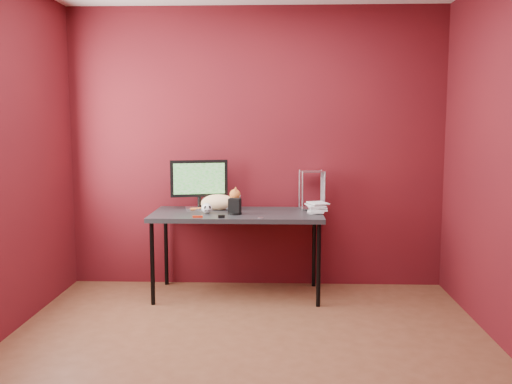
{
  "coord_description": "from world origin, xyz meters",
  "views": [
    {
      "loc": [
        0.2,
        -3.59,
        1.55
      ],
      "look_at": [
        0.02,
        1.15,
        0.96
      ],
      "focal_mm": 40.0,
      "sensor_mm": 36.0,
      "label": 1
    }
  ],
  "objects_px": {
    "monitor": "(199,182)",
    "speaker": "(235,207)",
    "cat": "(219,202)",
    "skull_mug": "(207,208)",
    "book_stack": "(309,156)",
    "desk": "(237,218)"
  },
  "relations": [
    {
      "from": "monitor",
      "to": "speaker",
      "type": "distance_m",
      "value": 0.48
    },
    {
      "from": "desk",
      "to": "speaker",
      "type": "xyz_separation_m",
      "value": [
        -0.01,
        -0.1,
        0.11
      ]
    },
    {
      "from": "cat",
      "to": "speaker",
      "type": "relative_size",
      "value": 3.24
    },
    {
      "from": "speaker",
      "to": "cat",
      "type": "bearing_deg",
      "value": 134.1
    },
    {
      "from": "speaker",
      "to": "book_stack",
      "type": "height_order",
      "value": "book_stack"
    },
    {
      "from": "cat",
      "to": "skull_mug",
      "type": "bearing_deg",
      "value": -109.58
    },
    {
      "from": "cat",
      "to": "book_stack",
      "type": "bearing_deg",
      "value": -5.16
    },
    {
      "from": "speaker",
      "to": "book_stack",
      "type": "relative_size",
      "value": 0.14
    },
    {
      "from": "monitor",
      "to": "skull_mug",
      "type": "distance_m",
      "value": 0.33
    },
    {
      "from": "desk",
      "to": "cat",
      "type": "relative_size",
      "value": 3.33
    },
    {
      "from": "cat",
      "to": "desk",
      "type": "bearing_deg",
      "value": -35.23
    },
    {
      "from": "monitor",
      "to": "speaker",
      "type": "bearing_deg",
      "value": -52.31
    },
    {
      "from": "desk",
      "to": "skull_mug",
      "type": "distance_m",
      "value": 0.29
    },
    {
      "from": "monitor",
      "to": "book_stack",
      "type": "height_order",
      "value": "book_stack"
    },
    {
      "from": "cat",
      "to": "book_stack",
      "type": "height_order",
      "value": "book_stack"
    },
    {
      "from": "cat",
      "to": "book_stack",
      "type": "distance_m",
      "value": 0.92
    },
    {
      "from": "cat",
      "to": "book_stack",
      "type": "xyz_separation_m",
      "value": [
        0.81,
        -0.11,
        0.43
      ]
    },
    {
      "from": "book_stack",
      "to": "desk",
      "type": "bearing_deg",
      "value": -177.54
    },
    {
      "from": "book_stack",
      "to": "monitor",
      "type": "bearing_deg",
      "value": 171.79
    },
    {
      "from": "monitor",
      "to": "cat",
      "type": "relative_size",
      "value": 1.14
    },
    {
      "from": "skull_mug",
      "to": "speaker",
      "type": "relative_size",
      "value": 0.71
    },
    {
      "from": "skull_mug",
      "to": "book_stack",
      "type": "distance_m",
      "value": 1.0
    }
  ]
}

